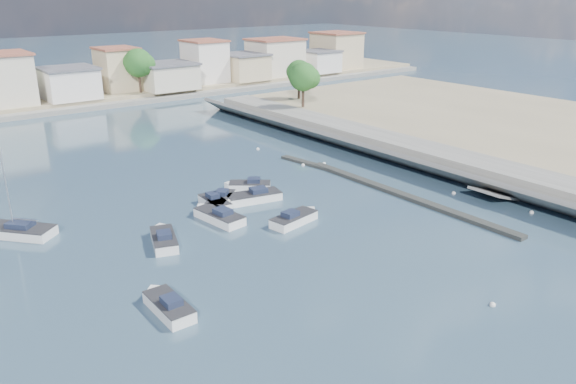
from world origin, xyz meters
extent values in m
plane|color=#2A4755|center=(0.00, 40.00, 0.00)|extent=(400.00, 400.00, 0.00)
cube|color=slate|center=(18.50, 13.00, 0.90)|extent=(5.00, 90.00, 1.80)
cube|color=slate|center=(14.15, 13.00, 0.90)|extent=(4.17, 90.00, 2.86)
cube|color=gray|center=(41.00, 13.00, 0.85)|extent=(40.00, 90.00, 1.70)
cube|color=slate|center=(14.00, 4.00, 0.40)|extent=(5.31, 3.50, 1.94)
cube|color=black|center=(7.00, 10.00, 0.17)|extent=(1.00, 26.00, 0.35)
cube|color=black|center=(6.50, 24.00, 0.15)|extent=(2.00, 8.05, 0.30)
cube|color=gray|center=(0.00, 92.00, 0.70)|extent=(160.00, 40.00, 1.40)
cube|color=slate|center=(0.00, 71.00, 0.40)|extent=(160.00, 2.50, 0.80)
cube|color=white|center=(-4.00, 76.00, 3.90)|extent=(8.50, 8.50, 5.00)
cube|color=#595960|center=(-4.00, 76.00, 6.58)|extent=(9.01, 9.01, 0.35)
cube|color=#CEB88D|center=(6.00, 79.00, 5.15)|extent=(6.50, 7.50, 7.50)
cube|color=#99513D|center=(6.00, 79.00, 9.08)|extent=(6.89, 7.95, 0.35)
cube|color=beige|center=(14.00, 75.00, 3.65)|extent=(9.50, 9.00, 4.50)
cube|color=#595960|center=(14.00, 75.00, 6.08)|extent=(10.07, 9.54, 0.35)
cube|color=white|center=(24.00, 78.00, 5.40)|extent=(7.00, 8.00, 8.00)
cube|color=#99513D|center=(24.00, 78.00, 9.58)|extent=(7.42, 8.48, 0.35)
cube|color=#CEB88D|center=(32.00, 76.00, 3.90)|extent=(8.00, 9.00, 5.00)
cube|color=#595960|center=(32.00, 76.00, 6.58)|extent=(8.48, 9.54, 0.35)
cube|color=beige|center=(41.00, 77.00, 5.15)|extent=(10.50, 8.50, 7.50)
cube|color=#99513D|center=(41.00, 77.00, 9.08)|extent=(11.13, 9.01, 0.35)
cube|color=white|center=(52.00, 75.00, 3.65)|extent=(7.50, 7.50, 4.50)
cube|color=#595960|center=(52.00, 75.00, 6.08)|extent=(7.95, 7.95, 0.35)
cube|color=#CEB88D|center=(60.00, 78.00, 5.40)|extent=(9.00, 9.50, 8.00)
cube|color=#99513D|center=(60.00, 78.00, 9.58)|extent=(9.54, 10.07, 0.35)
cylinder|color=#38281E|center=(-12.00, 78.00, 2.86)|extent=(0.44, 0.44, 2.93)
sphere|color=#20541C|center=(-12.00, 78.00, 5.75)|extent=(4.16, 4.16, 4.16)
sphere|color=#20541C|center=(-11.22, 77.48, 5.56)|extent=(3.12, 3.12, 3.12)
sphere|color=#20541C|center=(-12.65, 78.39, 5.88)|extent=(2.86, 2.86, 2.86)
cylinder|color=#38281E|center=(8.00, 74.00, 3.20)|extent=(0.44, 0.44, 3.60)
sphere|color=#20541C|center=(8.00, 74.00, 6.76)|extent=(5.12, 5.12, 5.12)
sphere|color=#20541C|center=(8.96, 73.36, 6.52)|extent=(3.84, 3.84, 3.84)
sphere|color=#20541C|center=(7.20, 74.48, 6.92)|extent=(3.52, 3.52, 3.52)
cylinder|color=#38281E|center=(24.00, 77.00, 2.97)|extent=(0.44, 0.44, 3.15)
sphere|color=#20541C|center=(24.00, 77.00, 6.09)|extent=(4.48, 4.48, 4.48)
sphere|color=#20541C|center=(24.84, 76.44, 5.88)|extent=(3.36, 3.36, 3.36)
sphere|color=#20541C|center=(23.30, 77.42, 6.23)|extent=(3.08, 3.08, 3.08)
cylinder|color=#38281E|center=(40.00, 76.00, 2.75)|extent=(0.44, 0.44, 2.70)
sphere|color=#20541C|center=(40.00, 76.00, 5.42)|extent=(3.84, 3.84, 3.84)
sphere|color=#20541C|center=(40.72, 75.52, 5.24)|extent=(2.88, 2.88, 2.88)
sphere|color=#20541C|center=(39.40, 76.36, 5.54)|extent=(2.64, 2.64, 2.64)
cylinder|color=#38281E|center=(22.00, 44.00, 3.38)|extent=(0.44, 0.44, 3.15)
sphere|color=#20541C|center=(22.00, 44.00, 6.49)|extent=(4.48, 4.48, 4.48)
sphere|color=#20541C|center=(22.84, 43.44, 6.28)|extent=(3.36, 3.36, 3.36)
sphere|color=#20541C|center=(21.30, 44.42, 6.63)|extent=(3.08, 3.08, 3.08)
cylinder|color=#38281E|center=(26.00, 50.00, 3.26)|extent=(0.44, 0.44, 2.93)
sphere|color=#20541C|center=(26.00, 50.00, 6.15)|extent=(4.16, 4.16, 4.16)
sphere|color=#20541C|center=(26.78, 49.48, 5.96)|extent=(3.12, 3.12, 3.12)
sphere|color=#20541C|center=(25.35, 50.39, 6.29)|extent=(2.86, 2.86, 2.86)
cube|color=white|center=(-20.78, 4.80, 0.30)|extent=(1.72, 4.31, 1.00)
cube|color=white|center=(-20.76, 6.65, 0.30)|extent=(1.68, 1.68, 1.00)
cube|color=#262628|center=(-20.78, 4.80, 0.80)|extent=(1.76, 4.31, 0.08)
cube|color=#1E263C|center=(-20.79, 4.37, 1.04)|extent=(1.06, 1.30, 0.48)
cube|color=white|center=(-16.56, 14.21, 0.30)|extent=(3.10, 4.71, 1.00)
cube|color=white|center=(-15.94, 15.98, 0.30)|extent=(1.67, 1.67, 1.00)
cube|color=#262628|center=(-16.56, 14.21, 0.80)|extent=(3.13, 4.72, 0.08)
cube|color=#1E263C|center=(-16.70, 13.80, 1.04)|extent=(1.46, 1.60, 0.48)
cube|color=white|center=(-5.33, 17.97, 0.30)|extent=(5.58, 3.11, 1.00)
cube|color=white|center=(-7.55, 18.46, 0.30)|extent=(1.95, 1.95, 1.00)
cube|color=#262628|center=(-5.33, 17.97, 0.80)|extent=(5.59, 3.15, 0.08)
cube|color=#1E263C|center=(-4.81, 17.85, 1.04)|extent=(1.81, 1.56, 0.48)
cube|color=white|center=(-8.29, 19.15, 0.30)|extent=(4.36, 4.16, 1.00)
cube|color=white|center=(-9.65, 17.93, 0.30)|extent=(1.31, 1.31, 1.00)
cube|color=#262628|center=(-8.29, 19.15, 0.80)|extent=(4.39, 4.18, 0.08)
cube|color=#1E263C|center=(-7.97, 19.43, 1.04)|extent=(1.68, 1.67, 0.48)
cube|color=white|center=(-10.50, 15.71, 0.30)|extent=(2.59, 5.19, 1.00)
cube|color=white|center=(-10.77, 17.82, 0.30)|extent=(1.95, 1.95, 1.00)
cube|color=#262628|center=(-10.50, 15.71, 0.80)|extent=(2.63, 5.19, 0.08)
cube|color=#1E263C|center=(-10.44, 15.21, 1.04)|extent=(1.40, 1.64, 0.48)
cube|color=white|center=(-3.81, 20.83, 0.30)|extent=(4.29, 3.87, 1.00)
cube|color=white|center=(-5.21, 21.92, 0.30)|extent=(1.31, 1.31, 1.00)
cube|color=#262628|center=(-3.81, 20.83, 0.80)|extent=(4.31, 3.89, 0.08)
cube|color=#1E263C|center=(-3.48, 20.57, 1.04)|extent=(1.62, 1.58, 0.48)
cube|color=white|center=(-9.11, 18.84, 0.30)|extent=(1.84, 4.20, 1.00)
cube|color=white|center=(-9.24, 17.08, 0.30)|extent=(1.54, 1.54, 1.00)
cube|color=#262628|center=(-9.11, 18.84, 0.80)|extent=(1.87, 4.20, 0.08)
cube|color=#1E263C|center=(-9.08, 19.25, 1.04)|extent=(1.05, 1.30, 0.48)
cube|color=white|center=(-5.69, 11.24, 0.30)|extent=(4.71, 2.52, 1.00)
cube|color=white|center=(-3.80, 11.57, 0.30)|extent=(1.73, 1.73, 1.00)
cube|color=#262628|center=(-5.69, 11.24, 0.80)|extent=(4.72, 2.55, 0.08)
cube|color=#1E263C|center=(-6.13, 11.16, 1.04)|extent=(1.51, 1.31, 0.48)
cube|color=white|center=(-25.56, 23.48, 0.30)|extent=(6.06, 6.55, 1.00)
cube|color=#262628|center=(-25.56, 23.48, 0.80)|extent=(6.09, 6.58, 0.08)
cube|color=#1E263C|center=(-25.13, 22.97, 1.04)|extent=(2.36, 2.43, 0.48)
cylinder|color=silver|center=(-25.56, 23.48, 4.80)|extent=(0.12, 0.12, 8.00)
cylinder|color=silver|center=(-24.78, 22.57, 1.50)|extent=(1.62, 1.88, 0.08)
sphere|color=white|center=(13.00, -0.15, 0.05)|extent=(0.41, 0.41, 0.41)
sphere|color=white|center=(11.67, 7.40, 0.05)|extent=(0.41, 0.41, 0.41)
sphere|color=white|center=(-3.90, -7.22, 0.05)|extent=(0.41, 0.41, 0.41)
sphere|color=white|center=(8.07, 22.95, 0.05)|extent=(0.41, 0.41, 0.41)
sphere|color=white|center=(5.74, 23.99, 0.05)|extent=(0.41, 0.41, 0.41)
sphere|color=white|center=(5.62, 32.97, 0.05)|extent=(0.41, 0.41, 0.41)
camera|label=1|loc=(-33.66, -24.10, 19.23)|focal=35.00mm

